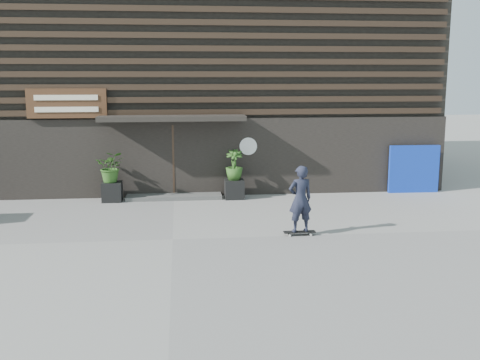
{
  "coord_description": "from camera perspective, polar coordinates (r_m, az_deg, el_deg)",
  "views": [
    {
      "loc": [
        0.22,
        -13.19,
        3.87
      ],
      "look_at": [
        1.79,
        1.66,
        1.1
      ],
      "focal_mm": 42.67,
      "sensor_mm": 36.0,
      "label": 1
    }
  ],
  "objects": [
    {
      "name": "planter_pot_left",
      "position": [
        18.07,
        -12.66,
        -1.14
      ],
      "size": [
        0.6,
        0.6,
        0.6
      ],
      "primitive_type": "cube",
      "color": "black",
      "rests_on": "ground"
    },
    {
      "name": "ground",
      "position": [
        13.75,
        -6.75,
        -5.92
      ],
      "size": [
        80.0,
        80.0,
        0.0
      ],
      "primitive_type": "plane",
      "color": "gray",
      "rests_on": "ground"
    },
    {
      "name": "bamboo_left",
      "position": [
        17.94,
        -12.76,
        1.3
      ],
      "size": [
        0.86,
        0.75,
        0.96
      ],
      "primitive_type": "imported",
      "color": "#2D591E",
      "rests_on": "planter_pot_left"
    },
    {
      "name": "bamboo_right",
      "position": [
        17.89,
        -0.59,
        1.54
      ],
      "size": [
        0.54,
        0.54,
        0.96
      ],
      "primitive_type": "imported",
      "color": "#2D591E",
      "rests_on": "planter_pot_right"
    },
    {
      "name": "entrance_step",
      "position": [
        18.2,
        -6.61,
        -1.65
      ],
      "size": [
        3.0,
        0.8,
        0.12
      ],
      "primitive_type": "cube",
      "color": "#454543",
      "rests_on": "ground"
    },
    {
      "name": "planter_pot_right",
      "position": [
        18.03,
        -0.58,
        -0.91
      ],
      "size": [
        0.6,
        0.6,
        0.6
      ],
      "primitive_type": "cube",
      "color": "black",
      "rests_on": "ground"
    },
    {
      "name": "building",
      "position": [
        23.15,
        -6.72,
        10.74
      ],
      "size": [
        18.0,
        11.0,
        8.0
      ],
      "color": "black",
      "rests_on": "ground"
    },
    {
      "name": "blue_tarp",
      "position": [
        19.72,
        16.99,
        1.05
      ],
      "size": [
        1.68,
        0.15,
        1.57
      ],
      "primitive_type": "cube",
      "rotation": [
        0.0,
        0.0,
        -0.02
      ],
      "color": "#0D2DAD",
      "rests_on": "ground"
    },
    {
      "name": "skateboarder",
      "position": [
        13.85,
        6.04,
        -1.92
      ],
      "size": [
        0.78,
        0.49,
        1.73
      ],
      "color": "black",
      "rests_on": "ground"
    }
  ]
}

